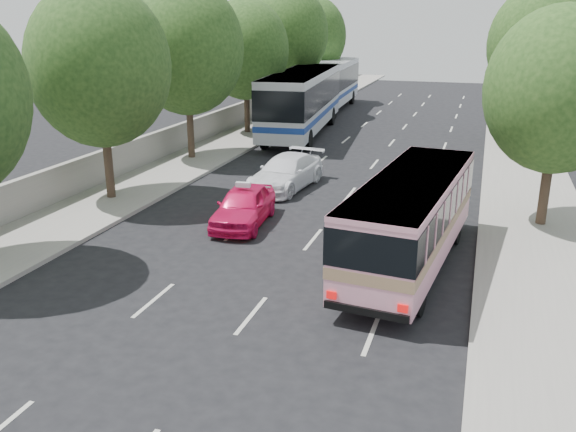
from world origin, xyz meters
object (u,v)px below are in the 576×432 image
at_px(pink_bus, 411,213).
at_px(tour_coach_rear, 330,81).
at_px(white_pickup, 286,172).
at_px(tour_coach_front, 302,97).
at_px(pink_taxi, 244,206).

distance_m(pink_bus, tour_coach_rear, 33.37).
relative_size(white_pickup, tour_coach_rear, 0.39).
height_order(white_pickup, tour_coach_front, tour_coach_front).
bearing_deg(white_pickup, tour_coach_rear, 106.90).
bearing_deg(white_pickup, pink_bus, -42.16).
bearing_deg(pink_taxi, pink_bus, -25.05).
distance_m(pink_taxi, tour_coach_rear, 29.72).
bearing_deg(tour_coach_front, pink_bus, -70.27).
height_order(pink_bus, tour_coach_front, tour_coach_front).
height_order(pink_taxi, white_pickup, white_pickup).
bearing_deg(pink_taxi, tour_coach_rear, 92.42).
bearing_deg(tour_coach_front, white_pickup, -81.98).
relative_size(pink_bus, tour_coach_rear, 0.71).
relative_size(pink_bus, tour_coach_front, 0.67).
distance_m(pink_bus, pink_taxi, 6.90).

